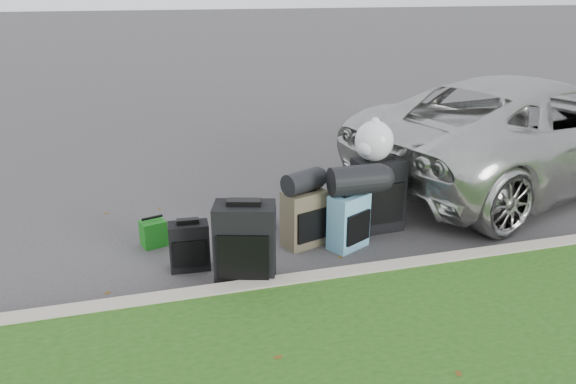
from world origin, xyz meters
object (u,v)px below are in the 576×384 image
object	(u,v)px
suv	(532,130)
suitcase_large_black_right	(377,195)
tote_navy	(261,218)
suitcase_small_black	(189,246)
suitcase_large_black_left	(245,245)
tote_green	(153,233)
suitcase_teal	(348,221)
suitcase_olive	(304,218)

from	to	relation	value
suv	suitcase_large_black_right	distance (m)	3.03
suv	tote_navy	size ratio (longest dim) A/B	18.11
suitcase_small_black	suitcase_large_black_left	size ratio (longest dim) A/B	0.61
suitcase_large_black_left	tote_green	distance (m)	1.41
suv	suitcase_teal	size ratio (longest dim) A/B	8.87
suv	suitcase_olive	size ratio (longest dim) A/B	8.71
suitcase_large_black_left	suitcase_teal	distance (m)	1.34
suv	suitcase_large_black_left	world-z (taller)	suv
suitcase_small_black	suitcase_large_black_right	size ratio (longest dim) A/B	0.58
suitcase_small_black	suitcase_olive	world-z (taller)	suitcase_olive
tote_navy	tote_green	bearing A→B (deg)	159.51
suitcase_teal	tote_navy	distance (m)	1.10
suitcase_large_black_left	suitcase_teal	size ratio (longest dim) A/B	1.33
tote_navy	suitcase_olive	bearing A→B (deg)	-78.96
suitcase_olive	suitcase_large_black_right	xyz separation A→B (m)	(0.95, 0.18, 0.11)
tote_green	tote_navy	size ratio (longest dim) A/B	0.97
suv	suitcase_large_black_left	bearing A→B (deg)	97.07
suitcase_small_black	suitcase_olive	xyz separation A→B (m)	(1.29, 0.22, 0.07)
suitcase_small_black	suitcase_teal	size ratio (longest dim) A/B	0.81
suitcase_large_black_left	suitcase_teal	bearing A→B (deg)	38.13
suitcase_olive	tote_green	world-z (taller)	suitcase_olive
suitcase_large_black_left	suitcase_large_black_right	world-z (taller)	suitcase_large_black_right
tote_green	suitcase_large_black_right	bearing A→B (deg)	-21.92
suitcase_small_black	suitcase_olive	distance (m)	1.31
suitcase_large_black_right	tote_green	bearing A→B (deg)	170.68
suv	tote_green	xyz separation A→B (m)	(-5.40, -0.75, -0.62)
suitcase_large_black_left	suitcase_teal	xyz separation A→B (m)	(1.25, 0.49, -0.10)
suitcase_large_black_right	suitcase_large_black_left	bearing A→B (deg)	-157.53
suitcase_olive	tote_navy	distance (m)	0.66
tote_green	suitcase_large_black_left	bearing A→B (deg)	-70.07
suitcase_small_black	tote_navy	xyz separation A→B (m)	(0.92, 0.74, -0.10)
suitcase_small_black	tote_navy	distance (m)	1.18
suitcase_small_black	tote_navy	bearing A→B (deg)	42.59
suitcase_small_black	suitcase_large_black_right	bearing A→B (deg)	13.79
suitcase_teal	suitcase_large_black_right	distance (m)	0.64
suv	tote_green	size ratio (longest dim) A/B	18.73
suitcase_large_black_right	tote_navy	distance (m)	1.39
suitcase_large_black_right	suitcase_olive	bearing A→B (deg)	-172.92
tote_navy	suitcase_large_black_right	bearing A→B (deg)	-38.85
suitcase_teal	tote_green	bearing A→B (deg)	135.36
suitcase_large_black_left	suv	bearing A→B (deg)	38.94
tote_green	suitcase_small_black	bearing A→B (deg)	-79.57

